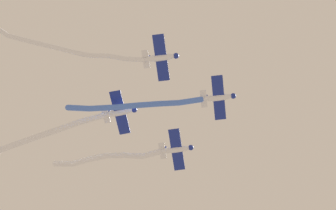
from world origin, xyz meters
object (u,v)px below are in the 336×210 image
object	(u,v)px
airplane_right_wing	(161,58)
airplane_slot	(120,112)
airplane_lead	(218,97)
airplane_left_wing	(176,149)

from	to	relation	value
airplane_right_wing	airplane_slot	distance (m)	9.66
airplane_right_wing	airplane_lead	bearing A→B (deg)	42.99
airplane_lead	airplane_slot	size ratio (longest dim) A/B	1.00
airplane_left_wing	airplane_lead	bearing A→B (deg)	-45.97
airplane_lead	airplane_slot	world-z (taller)	airplane_lead
airplane_lead	airplane_right_wing	size ratio (longest dim) A/B	1.00
airplane_left_wing	airplane_right_wing	world-z (taller)	airplane_right_wing
airplane_right_wing	airplane_left_wing	bearing A→B (deg)	87.98
airplane_lead	airplane_right_wing	distance (m)	9.66
airplane_left_wing	airplane_slot	distance (m)	9.66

